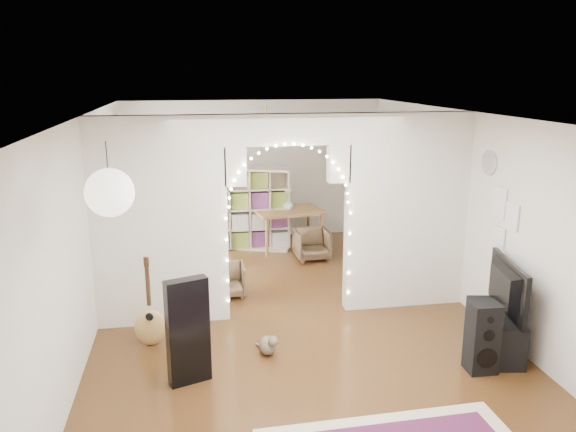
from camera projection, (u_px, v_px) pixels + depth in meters
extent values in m
plane|color=black|center=(288.00, 312.00, 7.73)|extent=(7.50, 7.50, 0.00)
cube|color=white|center=(288.00, 113.00, 7.06)|extent=(5.00, 7.50, 0.02)
cube|color=silver|center=(254.00, 170.00, 10.97)|extent=(5.00, 0.02, 2.70)
cube|color=silver|center=(384.00, 352.00, 3.82)|extent=(5.00, 0.02, 2.70)
cube|color=silver|center=(90.00, 226.00, 6.97)|extent=(0.02, 7.50, 2.70)
cube|color=silver|center=(464.00, 209.00, 7.82)|extent=(0.02, 7.50, 2.70)
cube|color=silver|center=(160.00, 223.00, 7.12)|extent=(1.70, 0.20, 2.70)
cube|color=silver|center=(406.00, 212.00, 7.68)|extent=(1.70, 0.20, 2.70)
cube|color=silver|center=(288.00, 129.00, 7.11)|extent=(1.60, 0.20, 0.40)
cube|color=white|center=(110.00, 186.00, 8.66)|extent=(0.04, 1.20, 1.40)
cylinder|color=white|center=(490.00, 163.00, 7.06)|extent=(0.03, 0.31, 0.31)
sphere|color=white|center=(110.00, 193.00, 4.56)|extent=(0.40, 0.40, 0.40)
cube|color=black|center=(188.00, 331.00, 5.85)|extent=(0.47, 0.28, 1.16)
ellipsoid|color=tan|center=(150.00, 315.00, 6.69)|extent=(0.40, 0.28, 0.46)
cube|color=#321D0D|center=(148.00, 285.00, 6.60)|extent=(0.05, 0.04, 0.52)
cube|color=#321D0D|center=(146.00, 262.00, 6.53)|extent=(0.06, 0.05, 0.11)
ellipsoid|color=brown|center=(267.00, 345.00, 6.56)|extent=(0.29, 0.34, 0.21)
sphere|color=brown|center=(273.00, 341.00, 6.44)|extent=(0.16, 0.16, 0.12)
cone|color=brown|center=(270.00, 337.00, 6.42)|extent=(0.04, 0.04, 0.04)
cone|color=brown|center=(275.00, 336.00, 6.43)|extent=(0.04, 0.04, 0.04)
cylinder|color=brown|center=(260.00, 346.00, 6.70)|extent=(0.11, 0.19, 0.06)
cube|color=black|center=(482.00, 337.00, 6.11)|extent=(0.32, 0.28, 0.80)
cylinder|color=black|center=(487.00, 358.00, 6.02)|extent=(0.23, 0.03, 0.23)
cylinder|color=black|center=(489.00, 336.00, 5.96)|extent=(0.12, 0.02, 0.12)
cylinder|color=black|center=(491.00, 320.00, 5.91)|extent=(0.07, 0.02, 0.07)
cube|color=black|center=(494.00, 332.00, 6.58)|extent=(0.58, 1.06, 0.50)
imported|color=black|center=(499.00, 287.00, 6.44)|extent=(0.34, 1.08, 0.62)
cube|color=beige|center=(249.00, 209.00, 10.37)|extent=(1.52, 0.85, 1.52)
cube|color=brown|center=(288.00, 211.00, 10.33)|extent=(1.31, 0.98, 0.05)
cylinder|color=brown|center=(267.00, 238.00, 9.96)|extent=(0.05, 0.05, 0.70)
cylinder|color=brown|center=(321.00, 233.00, 10.29)|extent=(0.05, 0.05, 0.70)
cylinder|color=brown|center=(257.00, 229.00, 10.55)|extent=(0.05, 0.05, 0.70)
cylinder|color=brown|center=(308.00, 224.00, 10.88)|extent=(0.05, 0.05, 0.70)
imported|color=white|center=(288.00, 205.00, 10.30)|extent=(0.21, 0.21, 0.19)
imported|color=#4F3C27|center=(228.00, 280.00, 8.26)|extent=(0.51, 0.52, 0.47)
imported|color=#4F3C27|center=(312.00, 244.00, 9.88)|extent=(0.59, 0.61, 0.54)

